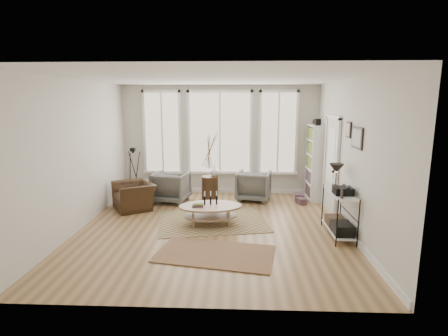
{
  "coord_description": "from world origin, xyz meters",
  "views": [
    {
      "loc": [
        0.5,
        -6.59,
        2.49
      ],
      "look_at": [
        0.2,
        0.6,
        1.1
      ],
      "focal_mm": 28.0,
      "sensor_mm": 36.0,
      "label": 1
    }
  ],
  "objects_px": {
    "bookcase": "(315,162)",
    "side_table": "(210,168)",
    "low_shelf": "(339,209)",
    "coffee_table": "(210,210)",
    "armchair_left": "(171,187)",
    "accent_chair": "(134,196)",
    "armchair_right": "(254,186)"
  },
  "relations": [
    {
      "from": "low_shelf",
      "to": "coffee_table",
      "type": "bearing_deg",
      "value": 168.56
    },
    {
      "from": "coffee_table",
      "to": "side_table",
      "type": "bearing_deg",
      "value": 94.79
    },
    {
      "from": "bookcase",
      "to": "low_shelf",
      "type": "bearing_deg",
      "value": -91.28
    },
    {
      "from": "accent_chair",
      "to": "bookcase",
      "type": "bearing_deg",
      "value": 71.48
    },
    {
      "from": "low_shelf",
      "to": "accent_chair",
      "type": "bearing_deg",
      "value": 160.93
    },
    {
      "from": "low_shelf",
      "to": "accent_chair",
      "type": "height_order",
      "value": "low_shelf"
    },
    {
      "from": "side_table",
      "to": "armchair_right",
      "type": "bearing_deg",
      "value": 4.81
    },
    {
      "from": "coffee_table",
      "to": "accent_chair",
      "type": "bearing_deg",
      "value": 151.92
    },
    {
      "from": "bookcase",
      "to": "armchair_right",
      "type": "relative_size",
      "value": 2.5
    },
    {
      "from": "bookcase",
      "to": "side_table",
      "type": "relative_size",
      "value": 1.18
    },
    {
      "from": "armchair_left",
      "to": "armchair_right",
      "type": "distance_m",
      "value": 2.07
    },
    {
      "from": "low_shelf",
      "to": "side_table",
      "type": "height_order",
      "value": "side_table"
    },
    {
      "from": "low_shelf",
      "to": "armchair_right",
      "type": "bearing_deg",
      "value": 122.5
    },
    {
      "from": "low_shelf",
      "to": "armchair_left",
      "type": "relative_size",
      "value": 1.57
    },
    {
      "from": "coffee_table",
      "to": "armchair_right",
      "type": "bearing_deg",
      "value": 62.34
    },
    {
      "from": "armchair_right",
      "to": "accent_chair",
      "type": "relative_size",
      "value": 0.87
    },
    {
      "from": "bookcase",
      "to": "coffee_table",
      "type": "relative_size",
      "value": 1.51
    },
    {
      "from": "armchair_right",
      "to": "side_table",
      "type": "distance_m",
      "value": 1.21
    },
    {
      "from": "armchair_right",
      "to": "low_shelf",
      "type": "bearing_deg",
      "value": 134.25
    },
    {
      "from": "coffee_table",
      "to": "armchair_left",
      "type": "relative_size",
      "value": 1.65
    },
    {
      "from": "bookcase",
      "to": "armchair_right",
      "type": "distance_m",
      "value": 1.66
    },
    {
      "from": "low_shelf",
      "to": "accent_chair",
      "type": "distance_m",
      "value": 4.57
    },
    {
      "from": "side_table",
      "to": "accent_chair",
      "type": "height_order",
      "value": "side_table"
    },
    {
      "from": "low_shelf",
      "to": "coffee_table",
      "type": "height_order",
      "value": "low_shelf"
    },
    {
      "from": "armchair_right",
      "to": "accent_chair",
      "type": "height_order",
      "value": "armchair_right"
    },
    {
      "from": "bookcase",
      "to": "side_table",
      "type": "height_order",
      "value": "bookcase"
    },
    {
      "from": "bookcase",
      "to": "armchair_right",
      "type": "bearing_deg",
      "value": -172.92
    },
    {
      "from": "side_table",
      "to": "accent_chair",
      "type": "xyz_separation_m",
      "value": [
        -1.72,
        -0.75,
        -0.53
      ]
    },
    {
      "from": "bookcase",
      "to": "armchair_left",
      "type": "xyz_separation_m",
      "value": [
        -3.6,
        -0.43,
        -0.58
      ]
    },
    {
      "from": "low_shelf",
      "to": "coffee_table",
      "type": "relative_size",
      "value": 0.95
    },
    {
      "from": "coffee_table",
      "to": "armchair_right",
      "type": "distance_m",
      "value": 2.07
    },
    {
      "from": "armchair_left",
      "to": "accent_chair",
      "type": "bearing_deg",
      "value": 48.63
    }
  ]
}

